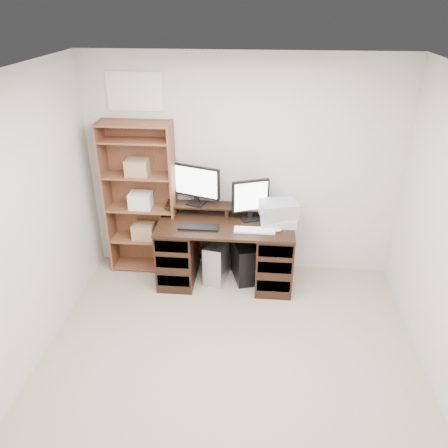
# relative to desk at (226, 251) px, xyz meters

# --- Properties ---
(room) EXTENTS (3.54, 4.04, 2.54)m
(room) POSITION_rel_desk_xyz_m (0.15, -1.64, 0.86)
(room) COLOR tan
(room) RESTS_ON ground
(desk) EXTENTS (1.50, 0.70, 0.75)m
(desk) POSITION_rel_desk_xyz_m (0.00, 0.00, 0.00)
(desk) COLOR black
(desk) RESTS_ON ground
(riser_shelf) EXTENTS (1.40, 0.22, 0.12)m
(riser_shelf) POSITION_rel_desk_xyz_m (0.00, 0.21, 0.45)
(riser_shelf) COLOR black
(riser_shelf) RESTS_ON desk
(monitor_wide) EXTENTS (0.55, 0.23, 0.45)m
(monitor_wide) POSITION_rel_desk_xyz_m (-0.35, 0.22, 0.73)
(monitor_wide) COLOR black
(monitor_wide) RESTS_ON riser_shelf
(monitor_small) EXTENTS (0.41, 0.22, 0.46)m
(monitor_small) POSITION_rel_desk_xyz_m (0.26, 0.14, 0.61)
(monitor_small) COLOR black
(monitor_small) RESTS_ON desk
(speaker) EXTENTS (0.08, 0.08, 0.18)m
(speaker) POSITION_rel_desk_xyz_m (-0.62, 0.24, 0.57)
(speaker) COLOR black
(speaker) RESTS_ON riser_shelf
(keyboard_black) EXTENTS (0.43, 0.15, 0.02)m
(keyboard_black) POSITION_rel_desk_xyz_m (-0.28, -0.14, 0.37)
(keyboard_black) COLOR black
(keyboard_black) RESTS_ON desk
(keyboard_white) EXTENTS (0.44, 0.13, 0.02)m
(keyboard_white) POSITION_rel_desk_xyz_m (0.32, -0.16, 0.37)
(keyboard_white) COLOR white
(keyboard_white) RESTS_ON desk
(mouse) EXTENTS (0.10, 0.08, 0.03)m
(mouse) POSITION_rel_desk_xyz_m (0.56, -0.14, 0.38)
(mouse) COLOR silver
(mouse) RESTS_ON desk
(printer) EXTENTS (0.40, 0.31, 0.10)m
(printer) POSITION_rel_desk_xyz_m (0.57, 0.03, 0.41)
(printer) COLOR beige
(printer) RESTS_ON desk
(basket) EXTENTS (0.44, 0.36, 0.17)m
(basket) POSITION_rel_desk_xyz_m (0.57, 0.03, 0.54)
(basket) COLOR #989CA2
(basket) RESTS_ON printer
(tower_silver) EXTENTS (0.30, 0.52, 0.49)m
(tower_silver) POSITION_rel_desk_xyz_m (-0.10, 0.06, -0.15)
(tower_silver) COLOR #B0B3B8
(tower_silver) RESTS_ON ground
(tower_black) EXTENTS (0.32, 0.50, 0.46)m
(tower_black) POSITION_rel_desk_xyz_m (0.19, 0.07, -0.16)
(tower_black) COLOR black
(tower_black) RESTS_ON ground
(bookshelf) EXTENTS (0.80, 0.30, 1.80)m
(bookshelf) POSITION_rel_desk_xyz_m (-0.99, 0.21, 0.53)
(bookshelf) COLOR brown
(bookshelf) RESTS_ON ground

